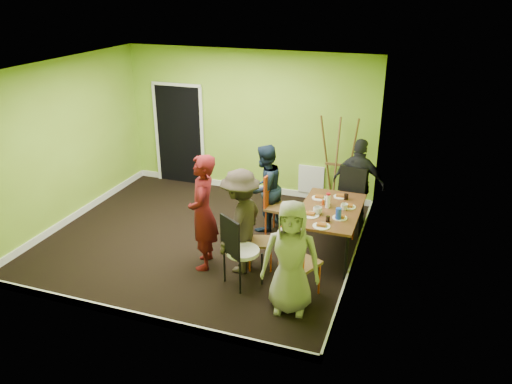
# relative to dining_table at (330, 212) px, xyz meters

# --- Properties ---
(ground) EXTENTS (5.00, 5.00, 0.00)m
(ground) POSITION_rel_dining_table_xyz_m (-2.05, -0.25, -0.70)
(ground) COLOR black
(ground) RESTS_ON ground
(room_walls) EXTENTS (5.04, 4.54, 2.82)m
(room_walls) POSITION_rel_dining_table_xyz_m (-2.07, -0.21, 0.29)
(room_walls) COLOR #83AA2B
(room_walls) RESTS_ON ground
(dining_table) EXTENTS (0.90, 1.50, 0.75)m
(dining_table) POSITION_rel_dining_table_xyz_m (0.00, 0.00, 0.00)
(dining_table) COLOR black
(dining_table) RESTS_ON ground
(chair_left_far) EXTENTS (0.47, 0.47, 1.06)m
(chair_left_far) POSITION_rel_dining_table_xyz_m (-0.97, 0.35, -0.10)
(chair_left_far) COLOR #CA4413
(chair_left_far) RESTS_ON ground
(chair_left_near) EXTENTS (0.46, 0.46, 0.89)m
(chair_left_near) POSITION_rel_dining_table_xyz_m (-0.94, -0.77, -0.20)
(chair_left_near) COLOR #CA4413
(chair_left_near) RESTS_ON ground
(chair_back_end) EXTENTS (0.52, 0.59, 1.10)m
(chair_back_end) POSITION_rel_dining_table_xyz_m (0.18, 0.94, 0.09)
(chair_back_end) COLOR #CA4413
(chair_back_end) RESTS_ON ground
(chair_front_end) EXTENTS (0.57, 0.57, 1.05)m
(chair_front_end) POSITION_rel_dining_table_xyz_m (-0.16, -1.33, -0.11)
(chair_front_end) COLOR #CA4413
(chair_front_end) RESTS_ON ground
(chair_bentwood) EXTENTS (0.58, 0.58, 1.07)m
(chair_bentwood) POSITION_rel_dining_table_xyz_m (-0.99, -1.31, -0.10)
(chair_bentwood) COLOR black
(chair_bentwood) RESTS_ON ground
(easel) EXTENTS (0.71, 0.66, 1.76)m
(easel) POSITION_rel_dining_table_xyz_m (-0.23, 1.77, 0.17)
(easel) COLOR brown
(easel) RESTS_ON ground
(plate_near_left) EXTENTS (0.24, 0.24, 0.01)m
(plate_near_left) POSITION_rel_dining_table_xyz_m (-0.25, 0.34, 0.06)
(plate_near_left) COLOR white
(plate_near_left) RESTS_ON dining_table
(plate_near_right) EXTENTS (0.26, 0.26, 0.01)m
(plate_near_right) POSITION_rel_dining_table_xyz_m (-0.24, -0.32, 0.06)
(plate_near_right) COLOR white
(plate_near_right) RESTS_ON dining_table
(plate_far_back) EXTENTS (0.22, 0.22, 0.01)m
(plate_far_back) POSITION_rel_dining_table_xyz_m (0.06, 0.50, 0.06)
(plate_far_back) COLOR white
(plate_far_back) RESTS_ON dining_table
(plate_far_front) EXTENTS (0.25, 0.25, 0.01)m
(plate_far_front) POSITION_rel_dining_table_xyz_m (0.00, -0.62, 0.06)
(plate_far_front) COLOR white
(plate_far_front) RESTS_ON dining_table
(plate_wall_back) EXTENTS (0.23, 0.23, 0.01)m
(plate_wall_back) POSITION_rel_dining_table_xyz_m (0.25, 0.16, 0.06)
(plate_wall_back) COLOR white
(plate_wall_back) RESTS_ON dining_table
(plate_wall_front) EXTENTS (0.22, 0.22, 0.01)m
(plate_wall_front) POSITION_rel_dining_table_xyz_m (0.20, -0.27, 0.06)
(plate_wall_front) COLOR white
(plate_wall_front) RESTS_ON dining_table
(thermos) EXTENTS (0.07, 0.07, 0.21)m
(thermos) POSITION_rel_dining_table_xyz_m (-0.05, 0.04, 0.16)
(thermos) COLOR white
(thermos) RESTS_ON dining_table
(blue_bottle) EXTENTS (0.08, 0.08, 0.18)m
(blue_bottle) POSITION_rel_dining_table_xyz_m (0.18, -0.32, 0.15)
(blue_bottle) COLOR blue
(blue_bottle) RESTS_ON dining_table
(orange_bottle) EXTENTS (0.04, 0.04, 0.08)m
(orange_bottle) POSITION_rel_dining_table_xyz_m (-0.14, 0.11, 0.10)
(orange_bottle) COLOR #CA4413
(orange_bottle) RESTS_ON dining_table
(glass_mid) EXTENTS (0.06, 0.06, 0.10)m
(glass_mid) POSITION_rel_dining_table_xyz_m (-0.08, 0.15, 0.10)
(glass_mid) COLOR black
(glass_mid) RESTS_ON dining_table
(glass_back) EXTENTS (0.07, 0.07, 0.09)m
(glass_back) POSITION_rel_dining_table_xyz_m (0.17, 0.44, 0.10)
(glass_back) COLOR black
(glass_back) RESTS_ON dining_table
(glass_front) EXTENTS (0.06, 0.06, 0.08)m
(glass_front) POSITION_rel_dining_table_xyz_m (0.05, -0.44, 0.10)
(glass_front) COLOR black
(glass_front) RESTS_ON dining_table
(cup_a) EXTENTS (0.14, 0.14, 0.11)m
(cup_a) POSITION_rel_dining_table_xyz_m (-0.14, -0.23, 0.11)
(cup_a) COLOR white
(cup_a) RESTS_ON dining_table
(cup_b) EXTENTS (0.11, 0.11, 0.10)m
(cup_b) POSITION_rel_dining_table_xyz_m (0.21, 0.04, 0.10)
(cup_b) COLOR white
(cup_b) RESTS_ON dining_table
(person_standing) EXTENTS (0.59, 0.73, 1.74)m
(person_standing) POSITION_rel_dining_table_xyz_m (-1.66, -0.98, 0.17)
(person_standing) COLOR #520E10
(person_standing) RESTS_ON ground
(person_left_far) EXTENTS (0.78, 0.87, 1.49)m
(person_left_far) POSITION_rel_dining_table_xyz_m (-1.21, 0.47, 0.05)
(person_left_far) COLOR #142133
(person_left_far) RESTS_ON ground
(person_left_near) EXTENTS (0.69, 1.07, 1.56)m
(person_left_near) POSITION_rel_dining_table_xyz_m (-1.11, -0.91, 0.08)
(person_left_near) COLOR #332A22
(person_left_near) RESTS_ON ground
(person_back_end) EXTENTS (0.96, 0.53, 1.56)m
(person_back_end) POSITION_rel_dining_table_xyz_m (0.26, 1.12, 0.08)
(person_back_end) COLOR black
(person_back_end) RESTS_ON ground
(person_front_end) EXTENTS (0.82, 0.60, 1.52)m
(person_front_end) POSITION_rel_dining_table_xyz_m (-0.17, -1.61, 0.07)
(person_front_end) COLOR gray
(person_front_end) RESTS_ON ground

